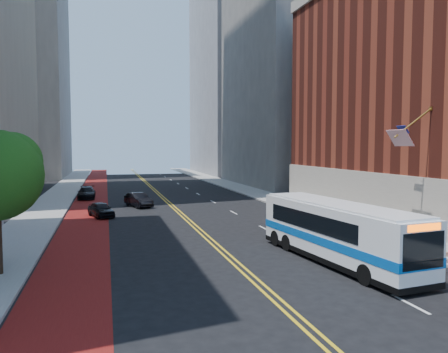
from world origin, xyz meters
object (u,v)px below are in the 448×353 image
at_px(car_a, 101,209).
at_px(car_c, 87,193).
at_px(transit_bus, 336,231).
at_px(car_b, 138,200).

height_order(car_a, car_c, car_c).
relative_size(transit_bus, car_a, 3.08).
relative_size(car_a, car_b, 0.88).
bearing_deg(car_a, car_c, 79.31).
distance_m(transit_bus, car_a, 21.98).
relative_size(transit_bus, car_b, 2.72).
height_order(transit_bus, car_c, transit_bus).
bearing_deg(transit_bus, car_c, 106.61).
xyz_separation_m(transit_bus, car_a, (-12.04, 18.36, -0.99)).
bearing_deg(car_b, car_c, 103.77).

